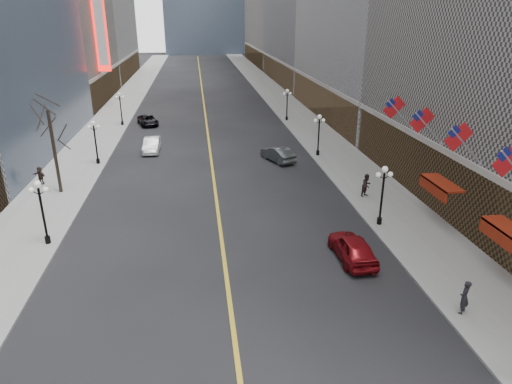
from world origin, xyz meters
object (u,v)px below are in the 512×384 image
object	(u,v)px
streetlamp_east_3	(287,101)
streetlamp_west_1	(41,206)
car_nb_far	(148,120)
car_sb_mid	(352,248)
car_sb_far	(278,154)
streetlamp_west_2	(95,138)
ped_ne_corner	(464,297)
streetlamp_east_2	(319,131)
streetlamp_west_3	(120,105)
car_nb_mid	(152,145)
streetlamp_east_1	(383,189)

from	to	relation	value
streetlamp_east_3	streetlamp_west_1	bearing A→B (deg)	-123.25
car_nb_far	car_sb_mid	bearing A→B (deg)	-84.10
car_sb_far	streetlamp_west_2	bearing A→B (deg)	-25.85
ped_ne_corner	streetlamp_east_2	bearing A→B (deg)	-133.37
streetlamp_east_3	car_sb_far	xyz separation A→B (m)	(-4.71, -19.16, -2.11)
streetlamp_west_1	streetlamp_west_2	size ratio (longest dim) A/B	1.00
car_nb_far	car_sb_mid	size ratio (longest dim) A/B	1.01
streetlamp_west_3	car_nb_mid	distance (m)	14.84
car_sb_mid	car_nb_mid	bearing A→B (deg)	-63.32
streetlamp_east_3	car_nb_mid	bearing A→B (deg)	-143.24
ped_ne_corner	car_nb_far	bearing A→B (deg)	-110.43
streetlamp_west_1	streetlamp_west_2	xyz separation A→B (m)	(0.00, 18.00, 0.00)
streetlamp_west_1	streetlamp_east_3	bearing A→B (deg)	56.75
streetlamp_east_3	car_nb_mid	size ratio (longest dim) A/B	0.93
streetlamp_west_2	car_nb_far	xyz separation A→B (m)	(3.56, 18.00, -2.21)
streetlamp_west_2	streetlamp_west_1	bearing A→B (deg)	-90.00
car_nb_mid	streetlamp_west_2	bearing A→B (deg)	-139.50
car_nb_mid	streetlamp_east_2	bearing A→B (deg)	-11.84
streetlamp_east_3	streetlamp_east_2	bearing A→B (deg)	-90.00
car_nb_mid	streetlamp_west_1	bearing A→B (deg)	-101.96
streetlamp_west_3	car_sb_far	world-z (taller)	streetlamp_west_3
streetlamp_west_3	car_nb_mid	world-z (taller)	streetlamp_west_3
streetlamp_east_1	car_sb_mid	xyz separation A→B (m)	(-3.65, -4.57, -2.06)
streetlamp_east_2	ped_ne_corner	xyz separation A→B (m)	(0.18, -28.96, -1.81)
streetlamp_east_2	streetlamp_west_1	distance (m)	29.68
streetlamp_west_1	streetlamp_east_1	bearing A→B (deg)	0.00
streetlamp_west_2	car_sb_mid	xyz separation A→B (m)	(19.95, -22.57, -2.06)
streetlamp_east_3	streetlamp_west_3	bearing A→B (deg)	180.00
streetlamp_west_1	ped_ne_corner	size ratio (longest dim) A/B	2.39
streetlamp_west_1	car_nb_mid	xyz separation A→B (m)	(5.22, 22.27, -2.10)
streetlamp_east_2	streetlamp_west_2	bearing A→B (deg)	180.00
car_sb_far	streetlamp_east_1	bearing A→B (deg)	83.32
streetlamp_west_3	ped_ne_corner	xyz separation A→B (m)	(23.78, -46.96, -1.81)
streetlamp_east_1	car_nb_far	distance (m)	41.26
streetlamp_east_2	car_nb_far	distance (m)	27.03
car_sb_far	ped_ne_corner	xyz separation A→B (m)	(4.89, -27.80, 0.31)
streetlamp_east_2	ped_ne_corner	world-z (taller)	streetlamp_east_2
car_nb_far	car_sb_far	size ratio (longest dim) A/B	1.04
car_sb_mid	streetlamp_east_3	bearing A→B (deg)	-97.23
streetlamp_west_3	car_sb_mid	bearing A→B (deg)	-63.81
car_sb_mid	ped_ne_corner	size ratio (longest dim) A/B	2.61
streetlamp_east_1	streetlamp_west_3	bearing A→B (deg)	123.25
streetlamp_east_2	streetlamp_east_3	world-z (taller)	same
streetlamp_east_2	car_sb_mid	world-z (taller)	streetlamp_east_2
streetlamp_east_2	car_nb_mid	bearing A→B (deg)	166.93
car_nb_far	car_sb_mid	xyz separation A→B (m)	(16.40, -40.57, 0.15)
streetlamp_west_2	car_sb_mid	size ratio (longest dim) A/B	0.91
streetlamp_west_3	car_sb_mid	distance (m)	45.26
streetlamp_west_1	car_sb_mid	distance (m)	20.57
streetlamp_east_3	car_nb_mid	xyz separation A→B (m)	(-18.38, -13.73, -2.10)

